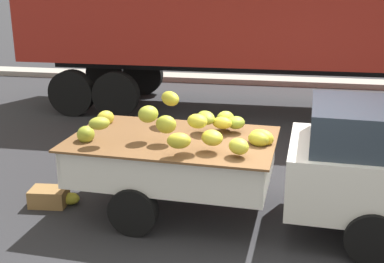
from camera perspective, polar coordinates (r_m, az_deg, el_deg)
name	(u,v)px	position (r m, az deg, el deg)	size (l,w,h in m)	color
ground	(275,228)	(6.89, 9.39, -10.72)	(220.00, 220.00, 0.00)	#28282B
curb_strip	(282,81)	(15.63, 10.19, 5.66)	(80.00, 0.80, 0.16)	gray
pickup_truck	(316,163)	(6.69, 13.89, -3.53)	(5.01, 2.01, 1.70)	silver
semi_trailer	(275,4)	(12.09, 9.42, 14.06)	(12.02, 2.72, 3.95)	maroon
fallen_banana_bunch_near_tailgate	(70,198)	(7.61, -13.68, -7.41)	(0.28, 0.21, 0.17)	gold
produce_crate	(49,197)	(7.64, -15.95, -7.16)	(0.52, 0.36, 0.26)	olive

